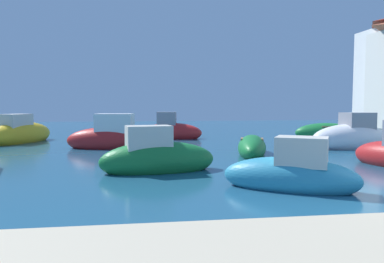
% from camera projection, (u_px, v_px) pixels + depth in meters
% --- Properties ---
extents(moored_boat_1, '(4.01, 2.30, 1.23)m').
position_uv_depth(moored_boat_1, '(326.00, 133.00, 22.98)').
color(moored_boat_1, '#197233').
rests_on(moored_boat_1, ground).
extents(moored_boat_3, '(4.42, 2.22, 2.05)m').
position_uv_depth(moored_boat_3, '(352.00, 138.00, 17.84)').
color(moored_boat_3, white).
rests_on(moored_boat_3, ground).
extents(moored_boat_4, '(4.20, 2.14, 1.96)m').
position_uv_depth(moored_boat_4, '(109.00, 138.00, 17.70)').
color(moored_boat_4, '#B21E1E').
rests_on(moored_boat_4, ground).
extents(moored_boat_5, '(2.23, 3.95, 1.04)m').
position_uv_depth(moored_boat_5, '(252.00, 147.00, 15.58)').
color(moored_boat_5, '#197233').
rests_on(moored_boat_5, ground).
extents(moored_boat_6, '(3.29, 4.85, 1.91)m').
position_uv_depth(moored_boat_6, '(20.00, 134.00, 20.41)').
color(moored_boat_6, gold).
rests_on(moored_boat_6, ground).
extents(moored_boat_7, '(3.90, 2.00, 1.93)m').
position_uv_depth(moored_boat_7, '(171.00, 131.00, 22.69)').
color(moored_boat_7, '#B21E1E').
rests_on(moored_boat_7, ground).
extents(moored_boat_8, '(3.48, 2.65, 1.54)m').
position_uv_depth(moored_boat_8, '(292.00, 174.00, 9.12)').
color(moored_boat_8, teal).
rests_on(moored_boat_8, ground).
extents(moored_boat_10, '(3.83, 1.93, 1.72)m').
position_uv_depth(moored_boat_10, '(157.00, 158.00, 11.58)').
color(moored_boat_10, '#197233').
rests_on(moored_boat_10, ground).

